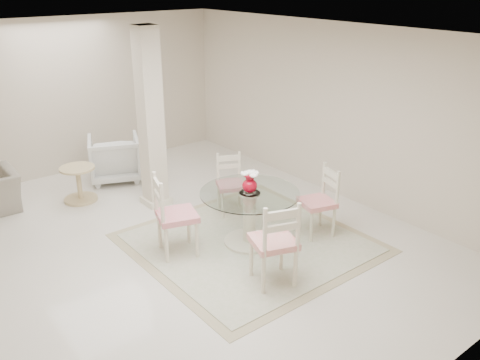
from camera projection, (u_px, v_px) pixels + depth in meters
ground at (173, 245)px, 6.75m from camera, size 7.00×7.00×0.00m
room_shell at (165, 109)px, 6.04m from camera, size 6.02×7.02×2.71m
column at (151, 120)px, 7.47m from camera, size 0.30×0.30×2.70m
area_rug at (249, 243)px, 6.79m from camera, size 2.83×2.83×0.02m
dining_table at (249, 218)px, 6.65m from camera, size 1.29×1.29×0.74m
red_vase at (250, 181)px, 6.46m from camera, size 0.23×0.21×0.30m
dining_chair_east at (322, 196)px, 6.84m from camera, size 0.53×0.53×1.07m
dining_chair_north at (230, 179)px, 7.50m from camera, size 0.53×0.53×1.00m
dining_chair_west at (171, 210)px, 6.30m from camera, size 0.60×0.60×1.19m
dining_chair_south at (276, 238)px, 5.64m from camera, size 0.61×0.61×1.19m
armchair_white at (115, 158)px, 8.75m from camera, size 1.10×1.12×0.78m
side_table at (79, 185)px, 7.98m from camera, size 0.54×0.54×0.56m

